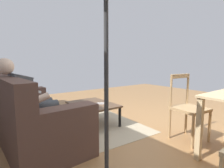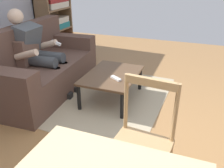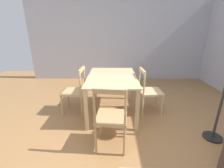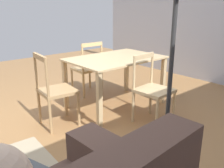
% 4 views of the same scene
% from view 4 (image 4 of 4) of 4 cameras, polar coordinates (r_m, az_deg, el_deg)
% --- Properties ---
extents(ground_plane, '(9.17, 9.17, 0.00)m').
position_cam_4_polar(ground_plane, '(3.13, -14.79, -11.54)').
color(ground_plane, '#9E7042').
extents(wall_side, '(0.12, 5.70, 2.59)m').
position_cam_4_polar(wall_side, '(5.34, 21.95, 14.37)').
color(wall_side, '#ABB0BE').
rests_on(wall_side, ground_plane).
extents(dining_table, '(1.36, 0.92, 0.76)m').
position_cam_4_polar(dining_table, '(3.69, 0.81, 4.49)').
color(dining_table, '#D1B27F').
rests_on(dining_table, ground_plane).
extents(dining_chair_near_wall, '(0.45, 0.45, 0.90)m').
position_cam_4_polar(dining_chair_near_wall, '(3.25, 9.34, -1.31)').
color(dining_chair_near_wall, '#D1B27F').
rests_on(dining_chair_near_wall, ground_plane).
extents(dining_chair_facing_couch, '(0.46, 0.46, 0.95)m').
position_cam_4_polar(dining_chair_facing_couch, '(3.19, -13.00, -1.60)').
color(dining_chair_facing_couch, tan).
rests_on(dining_chair_facing_couch, ground_plane).
extents(dining_chair_by_doorway, '(0.43, 0.43, 0.92)m').
position_cam_4_polar(dining_chair_by_doorway, '(4.29, -5.70, 3.55)').
color(dining_chair_by_doorway, tan).
rests_on(dining_chair_by_doorway, ground_plane).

